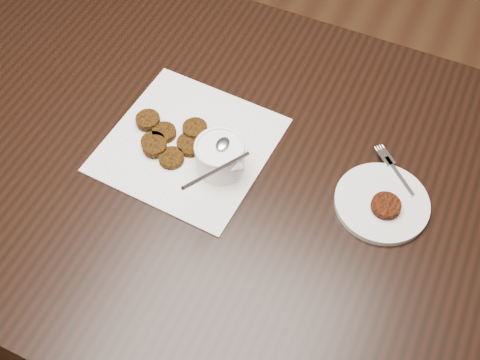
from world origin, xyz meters
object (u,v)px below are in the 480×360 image
at_px(napkin, 189,145).
at_px(sauce_ramekin, 219,146).
at_px(table, 219,249).
at_px(plate_with_patty, 382,201).

distance_m(napkin, sauce_ramekin, 0.11).
relative_size(table, plate_with_patty, 8.39).
height_order(sauce_ramekin, plate_with_patty, sauce_ramekin).
xyz_separation_m(sauce_ramekin, plate_with_patty, (0.31, 0.05, -0.06)).
bearing_deg(napkin, sauce_ramekin, -15.52).
relative_size(table, napkin, 4.73).
bearing_deg(table, napkin, 165.92).
distance_m(sauce_ramekin, plate_with_patty, 0.32).
height_order(napkin, plate_with_patty, plate_with_patty).
height_order(napkin, sauce_ramekin, sauce_ramekin).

